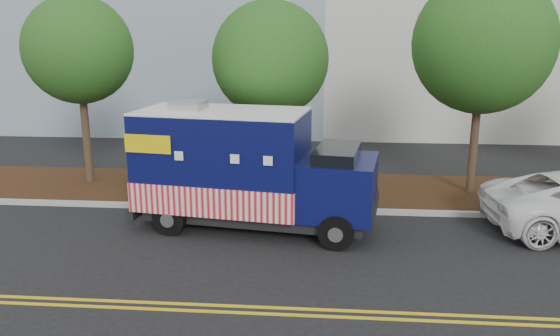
{
  "coord_description": "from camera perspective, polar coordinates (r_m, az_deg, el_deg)",
  "views": [
    {
      "loc": [
        2.09,
        -14.18,
        5.39
      ],
      "look_at": [
        0.85,
        0.6,
        1.57
      ],
      "focal_mm": 35.0,
      "sensor_mm": 36.0,
      "label": 1
    }
  ],
  "objects": [
    {
      "name": "food_truck",
      "position": [
        14.94,
        -3.82,
        -0.38
      ],
      "size": [
        6.85,
        3.36,
        3.47
      ],
      "rotation": [
        0.0,
        0.0,
        -0.15
      ],
      "color": "black",
      "rests_on": "ground"
    },
    {
      "name": "mulch_strip",
      "position": [
        18.58,
        -1.88,
        -2.17
      ],
      "size": [
        120.0,
        4.0,
        0.15
      ],
      "primitive_type": "cube",
      "color": "black",
      "rests_on": "ground"
    },
    {
      "name": "tree_b",
      "position": [
        17.91,
        -1.01,
        11.27
      ],
      "size": [
        3.76,
        3.76,
        6.29
      ],
      "color": "#38281C",
      "rests_on": "ground"
    },
    {
      "name": "sign_post",
      "position": [
        17.45,
        -13.13,
        0.18
      ],
      "size": [
        0.06,
        0.06,
        2.4
      ],
      "primitive_type": "cube",
      "color": "#473828",
      "rests_on": "ground"
    },
    {
      "name": "tree_c",
      "position": [
        18.29,
        20.43,
        12.06
      ],
      "size": [
        4.33,
        4.33,
        7.08
      ],
      "color": "#38281C",
      "rests_on": "ground"
    },
    {
      "name": "centerline_far",
      "position": [
        11.1,
        -6.92,
        -14.67
      ],
      "size": [
        120.0,
        0.1,
        0.01
      ],
      "primitive_type": "cube",
      "color": "gold",
      "rests_on": "ground"
    },
    {
      "name": "tree_a",
      "position": [
        19.69,
        -20.3,
        11.47
      ],
      "size": [
        3.58,
        3.58,
        6.47
      ],
      "color": "#38281C",
      "rests_on": "ground"
    },
    {
      "name": "ground",
      "position": [
        15.31,
        -3.39,
        -6.18
      ],
      "size": [
        120.0,
        120.0,
        0.0
      ],
      "primitive_type": "plane",
      "color": "black",
      "rests_on": "ground"
    },
    {
      "name": "curb",
      "position": [
        16.59,
        -2.71,
        -4.24
      ],
      "size": [
        120.0,
        0.18,
        0.15
      ],
      "primitive_type": "cube",
      "color": "#9E9E99",
      "rests_on": "ground"
    },
    {
      "name": "centerline_near",
      "position": [
        11.31,
        -6.66,
        -14.07
      ],
      "size": [
        120.0,
        0.1,
        0.01
      ],
      "primitive_type": "cube",
      "color": "gold",
      "rests_on": "ground"
    }
  ]
}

